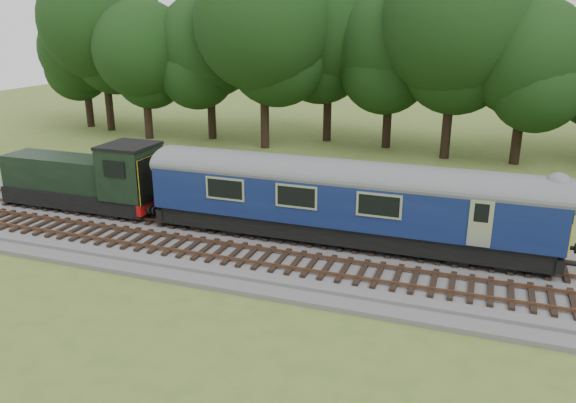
% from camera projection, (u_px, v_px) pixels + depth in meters
% --- Properties ---
extents(ground, '(120.00, 120.00, 0.00)m').
position_uv_depth(ground, '(292.00, 255.00, 25.14)').
color(ground, '#4F6A27').
rests_on(ground, ground).
extents(ballast, '(70.00, 7.00, 0.35)m').
position_uv_depth(ballast, '(292.00, 251.00, 25.09)').
color(ballast, '#4C4C4F').
rests_on(ballast, ground).
extents(track_north, '(67.20, 2.40, 0.21)m').
position_uv_depth(track_north, '(302.00, 235.00, 26.26)').
color(track_north, black).
rests_on(track_north, ballast).
extents(track_south, '(67.20, 2.40, 0.21)m').
position_uv_depth(track_south, '(280.00, 260.00, 23.58)').
color(track_south, black).
rests_on(track_south, ballast).
extents(fence, '(64.00, 0.12, 1.00)m').
position_uv_depth(fence, '(321.00, 222.00, 29.17)').
color(fence, '#6B6054').
rests_on(fence, ground).
extents(tree_line, '(70.00, 8.00, 18.00)m').
position_uv_depth(tree_line, '(383.00, 151.00, 44.82)').
color(tree_line, black).
rests_on(tree_line, ground).
extents(dmu_railcar, '(18.05, 2.86, 3.88)m').
position_uv_depth(dmu_railcar, '(345.00, 195.00, 24.94)').
color(dmu_railcar, black).
rests_on(dmu_railcar, ground).
extents(shunter_loco, '(8.91, 2.60, 3.38)m').
position_uv_depth(shunter_loco, '(88.00, 180.00, 29.61)').
color(shunter_loco, black).
rests_on(shunter_loco, ground).
extents(worker, '(0.70, 0.56, 1.67)m').
position_uv_depth(worker, '(169.00, 208.00, 27.59)').
color(worker, '#FF420D').
rests_on(worker, ballast).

